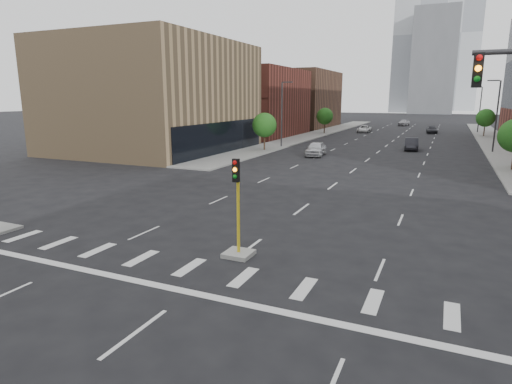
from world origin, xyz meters
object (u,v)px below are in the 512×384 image
Objects in this scene: median_traffic_signal at (238,235)px; car_far_left at (364,129)px; car_deep_right at (432,130)px; car_distant at (404,122)px; car_mid_right at (411,144)px; car_near_left at (316,149)px.

car_far_left is at bearing 95.90° from median_traffic_signal.
car_distant is (-7.36, 22.40, 0.13)m from car_deep_right.
car_far_left is 1.04× the size of car_deep_right.
car_mid_right is (3.71, 44.96, -0.17)m from median_traffic_signal.
median_traffic_signal reaches higher than car_far_left.
car_distant is at bearing 91.16° from car_mid_right.
median_traffic_signal is at bearing -99.92° from car_mid_right.
car_mid_right is 0.98× the size of car_far_left.
car_distant is (4.20, 63.89, -0.04)m from car_near_left.
car_far_left is (-7.52, 72.82, -0.28)m from median_traffic_signal.
median_traffic_signal is 0.89× the size of car_far_left.
car_mid_right is at bearing 41.64° from car_near_left.
car_far_left is 12.98m from car_deep_right.
car_far_left is (-11.24, 27.86, -0.12)m from car_mid_right.
car_mid_right is at bearing -98.01° from car_deep_right.
car_near_left is at bearing -110.86° from car_deep_right.
median_traffic_signal is 0.90× the size of car_mid_right.
car_near_left reaches higher than car_distant.
car_mid_right is 30.04m from car_far_left.
car_mid_right is 1.02× the size of car_deep_right.
car_deep_right is (12.69, 2.75, 0.01)m from car_far_left.
median_traffic_signal reaches higher than car_deep_right.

